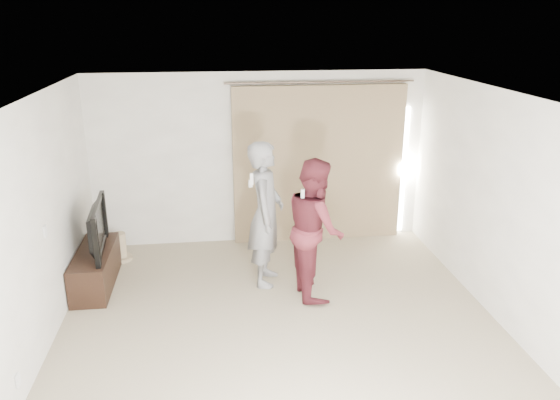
% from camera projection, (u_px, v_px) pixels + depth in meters
% --- Properties ---
extents(floor, '(5.50, 5.50, 0.00)m').
position_uv_depth(floor, '(283.00, 334.00, 6.06)').
color(floor, tan).
rests_on(floor, ground).
extents(wall_back, '(5.00, 0.04, 2.60)m').
position_uv_depth(wall_back, '(259.00, 159.00, 8.22)').
color(wall_back, white).
rests_on(wall_back, ground).
extents(wall_left, '(0.04, 5.50, 2.60)m').
position_uv_depth(wall_left, '(31.00, 237.00, 5.34)').
color(wall_left, white).
rests_on(wall_left, ground).
extents(ceiling, '(5.00, 5.50, 0.01)m').
position_uv_depth(ceiling, '(283.00, 99.00, 5.22)').
color(ceiling, silver).
rests_on(ceiling, wall_back).
extents(curtain, '(2.80, 0.11, 2.46)m').
position_uv_depth(curtain, '(320.00, 165.00, 8.30)').
color(curtain, tan).
rests_on(curtain, ground).
extents(tv_console, '(0.44, 1.27, 0.49)m').
position_uv_depth(tv_console, '(96.00, 268.00, 7.08)').
color(tv_console, black).
rests_on(tv_console, ground).
extents(tv, '(0.23, 1.12, 0.64)m').
position_uv_depth(tv, '(91.00, 228.00, 6.90)').
color(tv, black).
rests_on(tv, tv_console).
extents(scratching_post, '(0.31, 0.31, 0.41)m').
position_uv_depth(scratching_post, '(121.00, 249.00, 7.85)').
color(scratching_post, '#C7B288').
rests_on(scratching_post, ground).
extents(person_man, '(0.59, 0.77, 1.90)m').
position_uv_depth(person_man, '(266.00, 214.00, 6.97)').
color(person_man, gray).
rests_on(person_man, ground).
extents(person_woman, '(0.73, 0.90, 1.76)m').
position_uv_depth(person_woman, '(315.00, 228.00, 6.71)').
color(person_woman, maroon).
rests_on(person_woman, ground).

